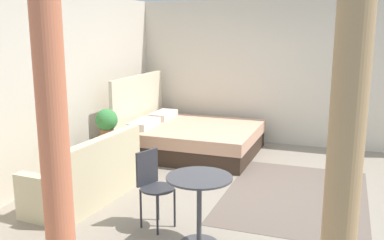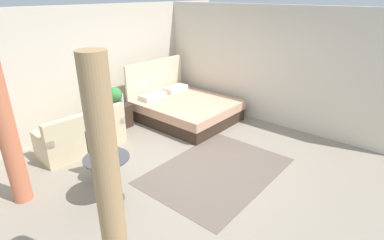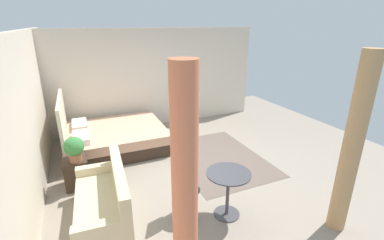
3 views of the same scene
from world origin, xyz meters
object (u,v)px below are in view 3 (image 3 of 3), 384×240
object	(u,v)px
cafe_chair_near_window	(182,186)
vase	(71,151)
potted_plant	(74,148)
bed	(113,137)
balcony_table	(228,186)
nightstand	(77,172)
couch	(105,204)

from	to	relation	value
cafe_chair_near_window	vase	bearing A→B (deg)	41.91
potted_plant	vase	distance (m)	0.27
bed	potted_plant	distance (m)	1.68
bed	balcony_table	bearing A→B (deg)	-158.19
nightstand	cafe_chair_near_window	size ratio (longest dim) A/B	0.62
potted_plant	cafe_chair_near_window	bearing A→B (deg)	-135.34
bed	couch	world-z (taller)	bed
bed	vase	size ratio (longest dim) A/B	9.48
couch	vase	size ratio (longest dim) A/B	7.11
bed	cafe_chair_near_window	xyz separation A→B (m)	(-2.81, -0.60, 0.23)
cafe_chair_near_window	nightstand	bearing A→B (deg)	43.28
vase	balcony_table	world-z (taller)	vase
couch	nightstand	distance (m)	1.21
cafe_chair_near_window	couch	bearing A→B (deg)	71.75
couch	potted_plant	distance (m)	1.21
couch	nightstand	world-z (taller)	couch
nightstand	cafe_chair_near_window	distance (m)	2.09
potted_plant	couch	bearing A→B (deg)	-163.05
potted_plant	cafe_chair_near_window	world-z (taller)	potted_plant
bed	cafe_chair_near_window	distance (m)	2.88
potted_plant	cafe_chair_near_window	size ratio (longest dim) A/B	0.53
nightstand	couch	bearing A→B (deg)	-163.13
nightstand	potted_plant	bearing A→B (deg)	-163.97
potted_plant	vase	bearing A→B (deg)	17.56
balcony_table	potted_plant	bearing A→B (deg)	50.47
couch	balcony_table	bearing A→B (deg)	-109.69
potted_plant	balcony_table	size ratio (longest dim) A/B	0.62
bed	nightstand	size ratio (longest dim) A/B	4.15
couch	balcony_table	distance (m)	1.81
potted_plant	bed	bearing A→B (deg)	-29.33
nightstand	balcony_table	distance (m)	2.71
vase	cafe_chair_near_window	distance (m)	2.19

